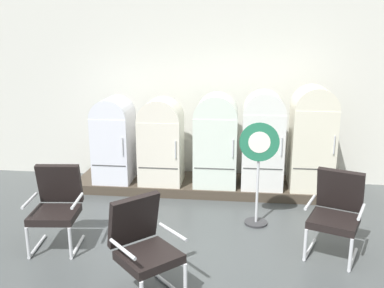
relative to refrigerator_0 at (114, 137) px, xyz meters
name	(u,v)px	position (x,y,z in m)	size (l,w,h in m)	color
back_wall	(215,89)	(1.62, 0.73, 0.72)	(11.76, 0.12, 3.22)	silver
display_plinth	(211,185)	(1.62, 0.10, -0.82)	(4.55, 0.95, 0.15)	#42382D
refrigerator_0	(114,137)	(0.00, 0.00, 0.00)	(0.61, 0.71, 1.40)	white
refrigerator_1	(161,139)	(0.81, -0.04, 0.00)	(0.69, 0.62, 1.41)	silver
refrigerator_2	(216,137)	(1.70, 0.00, 0.04)	(0.69, 0.71, 1.49)	silver
refrigerator_3	(263,137)	(2.45, -0.04, 0.08)	(0.65, 0.63, 1.55)	white
refrigerator_4	(312,135)	(3.22, 0.01, 0.12)	(0.66, 0.72, 1.63)	silver
armchair_left	(57,203)	(-0.13, -2.03, -0.35)	(0.66, 0.69, 1.01)	silver
armchair_right	(336,210)	(3.25, -1.84, -0.35)	(0.76, 0.80, 1.01)	silver
armchair_center	(143,243)	(1.16, -2.91, -0.35)	(0.84, 0.84, 1.01)	silver
sign_stand	(258,172)	(2.34, -1.17, -0.14)	(0.53, 0.32, 1.45)	#2D2D30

